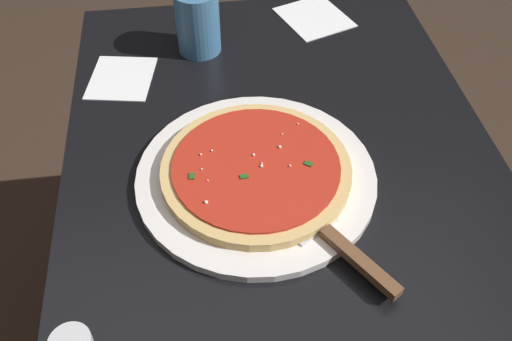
% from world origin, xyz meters
% --- Properties ---
extents(restaurant_table, '(1.04, 0.69, 0.74)m').
position_xyz_m(restaurant_table, '(0.00, 0.00, 0.59)').
color(restaurant_table, black).
rests_on(restaurant_table, ground_plane).
extents(serving_plate, '(0.36, 0.36, 0.01)m').
position_xyz_m(serving_plate, '(0.00, 0.05, 0.75)').
color(serving_plate, white).
rests_on(serving_plate, restaurant_table).
extents(pizza, '(0.28, 0.28, 0.02)m').
position_xyz_m(pizza, '(0.00, 0.05, 0.76)').
color(pizza, '#DBB26B').
rests_on(pizza, serving_plate).
extents(pizza_server, '(0.21, 0.15, 0.01)m').
position_xyz_m(pizza_server, '(-0.14, -0.04, 0.76)').
color(pizza_server, silver).
rests_on(pizza_server, serving_plate).
extents(cup_tall_drink, '(0.08, 0.08, 0.12)m').
position_xyz_m(cup_tall_drink, '(0.35, 0.11, 0.80)').
color(cup_tall_drink, teal).
rests_on(cup_tall_drink, restaurant_table).
extents(napkin_folded_right, '(0.15, 0.13, 0.00)m').
position_xyz_m(napkin_folded_right, '(0.28, 0.26, 0.74)').
color(napkin_folded_right, white).
rests_on(napkin_folded_right, restaurant_table).
extents(napkin_loose_left, '(0.17, 0.16, 0.00)m').
position_xyz_m(napkin_loose_left, '(0.43, -0.13, 0.74)').
color(napkin_loose_left, white).
rests_on(napkin_loose_left, restaurant_table).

